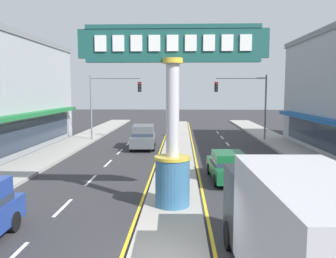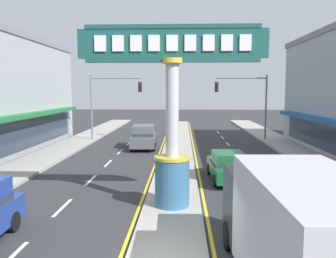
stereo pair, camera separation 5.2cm
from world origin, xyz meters
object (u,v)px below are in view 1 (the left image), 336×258
Objects in this scene: district_sign at (173,122)px; sedan_mid_left_lane at (228,166)px; traffic_light_left_side at (109,96)px; suv_near_left_lane at (143,136)px; box_truck_near_right_lane at (297,232)px; traffic_light_right_side at (247,96)px.

district_sign is 6.04m from sedan_mid_left_lane.
suv_near_left_lane is (3.58, -4.06, -3.26)m from traffic_light_left_side.
district_sign is 1.55× the size of suv_near_left_lane.
district_sign is at bearing 114.29° from box_truck_near_right_lane.
traffic_light_right_side is 15.57m from sedan_mid_left_lane.
traffic_light_right_side is 10.74m from suv_near_left_lane.
sedan_mid_left_lane is at bearing -103.65° from traffic_light_right_side.
district_sign reaches higher than traffic_light_left_side.
traffic_light_left_side and traffic_light_right_side have the same top height.
traffic_light_right_side is 1.42× the size of sedan_mid_left_lane.
district_sign reaches higher than box_truck_near_right_lane.
suv_near_left_lane is (-9.22, -4.44, -3.26)m from traffic_light_right_side.
suv_near_left_lane is at bearing 118.68° from sedan_mid_left_lane.
sedan_mid_left_lane is at bearing 90.25° from box_truck_near_right_lane.
box_truck_near_right_lane is at bearing -75.03° from suv_near_left_lane.
district_sign is 1.18× the size of traffic_light_right_side.
traffic_light_right_side reaches higher than box_truck_near_right_lane.
sedan_mid_left_lane is at bearing -61.32° from suv_near_left_lane.
traffic_light_right_side is (6.40, 19.35, 0.74)m from district_sign.
traffic_light_right_side is at bearing 76.35° from sedan_mid_left_lane.
box_truck_near_right_lane is at bearing -69.90° from traffic_light_left_side.
traffic_light_left_side is 1.42× the size of sedan_mid_left_lane.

